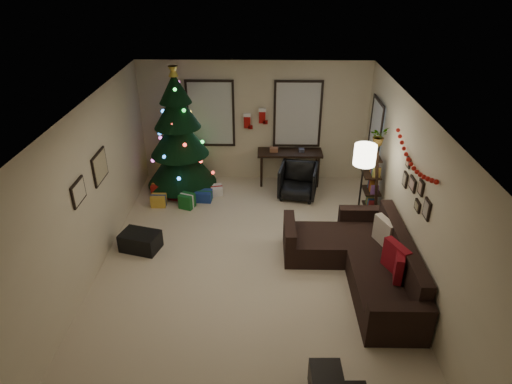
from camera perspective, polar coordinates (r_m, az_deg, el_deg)
floor at (r=7.59m, az=-0.86°, el=-9.83°), size 7.00×7.00×0.00m
ceiling at (r=6.30m, az=-1.03°, el=9.91°), size 7.00×7.00×0.00m
wall_back at (r=10.05m, az=-0.25°, el=8.85°), size 5.00×0.00×5.00m
wall_left at (r=7.37m, az=-20.77°, el=-0.64°), size 0.00×7.00×7.00m
wall_right at (r=7.21m, az=19.35°, el=-1.03°), size 0.00×7.00×7.00m
window_back_left at (r=10.02m, az=-5.77°, el=9.87°), size 1.05×0.06×1.50m
window_back_right at (r=9.98m, az=5.29°, el=9.81°), size 1.05×0.06×1.50m
window_right_wall at (r=9.37m, az=15.01°, el=7.40°), size 0.06×0.90×1.30m
christmas_tree at (r=9.73m, az=-9.74°, el=6.58°), size 1.51×1.51×2.80m
presents at (r=9.61m, az=-9.08°, el=-0.45°), size 1.50×0.88×0.30m
sofa at (r=7.51m, az=13.44°, el=-8.51°), size 1.88×2.73×0.87m
pillow_red_a at (r=6.95m, az=17.66°, el=-8.85°), size 0.21×0.44×0.42m
pillow_red_b at (r=7.08m, az=17.32°, el=-8.05°), size 0.31×0.50×0.49m
pillow_cream at (r=7.67m, az=15.97°, el=-4.89°), size 0.28×0.47×0.46m
ottoman_near at (r=5.84m, az=8.82°, el=-22.62°), size 0.38×0.38×0.36m
desk at (r=10.05m, az=4.31°, el=4.66°), size 1.43×0.51×0.77m
desk_chair at (r=9.60m, az=5.35°, el=1.37°), size 0.82×0.79×0.73m
bookshelf at (r=8.81m, az=14.59°, el=0.78°), size 0.30×0.46×1.55m
potted_plant at (r=8.45m, az=15.36°, el=7.20°), size 0.53×0.52×0.45m
floor_lamp at (r=7.95m, az=13.56°, el=3.83°), size 0.38×0.38×1.80m
art_map at (r=7.84m, az=-19.22°, el=3.05°), size 0.04×0.60×0.50m
art_abstract at (r=7.04m, az=-21.63°, el=-0.02°), size 0.04×0.45×0.35m
gallery at (r=7.04m, az=19.64°, el=0.26°), size 0.03×1.25×0.54m
garland at (r=7.07m, az=19.38°, el=3.97°), size 0.08×1.90×0.30m
stocking_left at (r=9.94m, az=-1.09°, el=9.04°), size 0.20×0.05×0.36m
stocking_right at (r=9.87m, az=0.84°, el=9.66°), size 0.20×0.05×0.36m
storage_bin at (r=8.24m, az=-14.45°, el=-6.05°), size 0.75×0.60×0.33m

